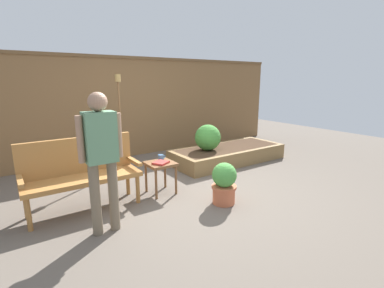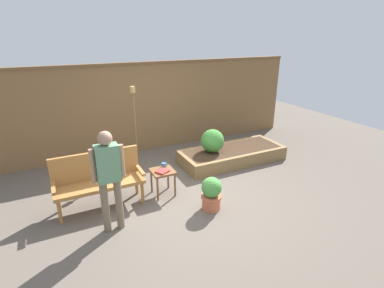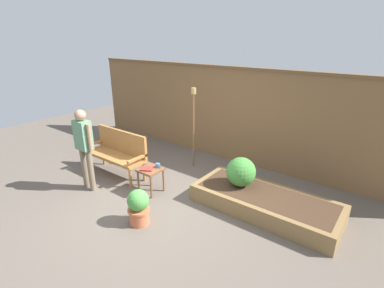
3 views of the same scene
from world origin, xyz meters
name	(u,v)px [view 3 (image 3 of 3)]	position (x,y,z in m)	size (l,w,h in m)	color
ground_plane	(153,204)	(0.00, 0.00, 0.00)	(14.00, 14.00, 0.00)	#60564C
fence_back	(230,114)	(0.00, 2.60, 1.09)	(8.40, 0.14, 2.16)	brown
garden_bench	(118,150)	(-1.42, 0.46, 0.54)	(1.44, 0.48, 0.94)	#A87038
side_table	(151,173)	(-0.33, 0.31, 0.40)	(0.40, 0.40, 0.48)	brown
cup_on_table	(158,165)	(-0.26, 0.43, 0.52)	(0.12, 0.09, 0.08)	teal
book_on_table	(147,169)	(-0.36, 0.25, 0.49)	(0.20, 0.19, 0.03)	#B2332D
potted_boxwood	(139,206)	(0.21, -0.50, 0.30)	(0.35, 0.35, 0.58)	#C66642
raised_planter_bed	(265,203)	(1.63, 1.02, 0.15)	(2.40, 1.00, 0.30)	olive
shrub_near_bench	(241,172)	(1.13, 1.06, 0.56)	(0.51, 0.51, 0.51)	brown
tiki_torch	(194,114)	(-0.40, 1.72, 1.21)	(0.10, 0.10, 1.77)	brown
person_by_bench	(84,143)	(-1.37, -0.32, 0.93)	(0.47, 0.20, 1.56)	#70604C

